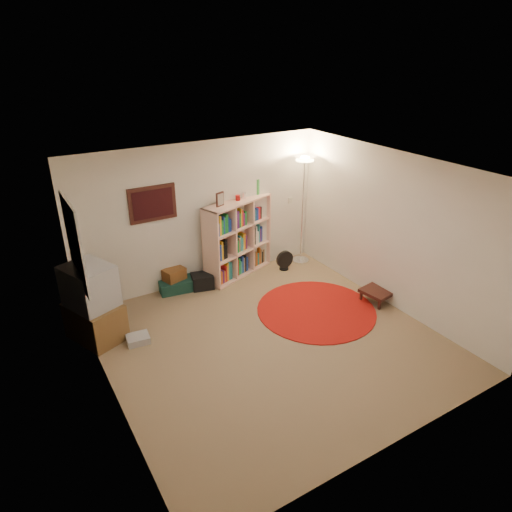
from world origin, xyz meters
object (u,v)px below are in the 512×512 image
Objects in this scene: tv_stand at (93,304)px; side_table at (378,292)px; bookshelf at (237,239)px; floor_lamp at (304,175)px; floor_fan at (285,260)px; suitcase at (177,284)px.

tv_stand is 2.18× the size of side_table.
floor_lamp is (1.33, -0.18, 1.04)m from bookshelf.
floor_fan reaches higher than side_table.
floor_lamp reaches higher than suitcase.
suitcase is (1.54, 0.74, -0.46)m from tv_stand.
floor_fan is 2.08m from suitcase.
suitcase is at bearing 3.74° from tv_stand.
suitcase is (-1.21, -0.01, -0.59)m from bookshelf.
bookshelf reaches higher than side_table.
tv_stand reaches higher than side_table.
floor_fan is (-0.48, -0.15, -1.54)m from floor_lamp.
floor_lamp reaches higher than bookshelf.
bookshelf is 2.85m from tv_stand.
floor_lamp is at bearing 4.54° from suitcase.
suitcase is (-2.05, 0.32, -0.09)m from floor_fan.
side_table is at bearing -39.48° from tv_stand.
tv_stand is (-3.59, -0.42, 0.37)m from floor_fan.
side_table is at bearing -29.24° from suitcase.
floor_fan reaches higher than suitcase.
suitcase is at bearing 173.07° from floor_fan.
tv_stand is 4.48m from side_table.
side_table is (1.51, -2.10, -0.51)m from bookshelf.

